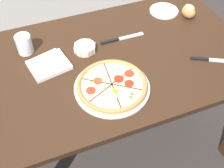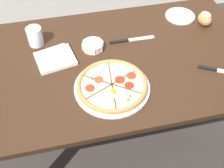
{
  "view_description": "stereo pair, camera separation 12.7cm",
  "coord_description": "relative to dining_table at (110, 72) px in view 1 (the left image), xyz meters",
  "views": [
    {
      "loc": [
        -0.37,
        -0.98,
        1.74
      ],
      "look_at": [
        -0.06,
        -0.19,
        0.79
      ],
      "focal_mm": 45.0,
      "sensor_mm": 36.0,
      "label": 1
    },
    {
      "loc": [
        -0.25,
        -1.02,
        1.74
      ],
      "look_at": [
        -0.06,
        -0.19,
        0.79
      ],
      "focal_mm": 45.0,
      "sensor_mm": 36.0,
      "label": 2
    }
  ],
  "objects": [
    {
      "name": "ground_plane",
      "position": [
        0.0,
        0.0,
        -0.67
      ],
      "size": [
        12.0,
        12.0,
        0.0
      ],
      "primitive_type": "plane",
      "color": "#2D2826"
    },
    {
      "name": "knife_spare",
      "position": [
        0.12,
        0.12,
        0.1
      ],
      "size": [
        0.25,
        0.02,
        0.01
      ],
      "rotation": [
        0.0,
        0.0,
        -0.01
      ],
      "color": "silver",
      "rests_on": "dining_table"
    },
    {
      "name": "water_glass",
      "position": [
        -0.38,
        0.21,
        0.14
      ],
      "size": [
        0.08,
        0.08,
        0.1
      ],
      "color": "white",
      "rests_on": "dining_table"
    },
    {
      "name": "pizza",
      "position": [
        -0.06,
        -0.19,
        0.12
      ],
      "size": [
        0.35,
        0.35,
        0.05
      ],
      "color": "white",
      "rests_on": "dining_table"
    },
    {
      "name": "dining_table",
      "position": [
        0.0,
        0.0,
        0.0
      ],
      "size": [
        1.48,
        0.87,
        0.76
      ],
      "color": "#331E11",
      "rests_on": "ground_plane"
    },
    {
      "name": "ramekin_bowl",
      "position": [
        -0.1,
        0.11,
        0.12
      ],
      "size": [
        0.12,
        0.12,
        0.04
      ],
      "color": "silver",
      "rests_on": "dining_table"
    },
    {
      "name": "knife_main",
      "position": [
        0.48,
        -0.2,
        0.1
      ],
      "size": [
        0.2,
        0.12,
        0.01
      ],
      "rotation": [
        0.0,
        0.0,
        -0.5
      ],
      "color": "silver",
      "rests_on": "dining_table"
    },
    {
      "name": "bread_piece_mid",
      "position": [
        0.56,
        0.17,
        0.14
      ],
      "size": [
        0.09,
        0.1,
        0.08
      ],
      "rotation": [
        0.0,
        0.0,
        1.82
      ],
      "color": "#B27F47",
      "rests_on": "dining_table"
    },
    {
      "name": "napkin_folded",
      "position": [
        -0.3,
        0.06,
        0.11
      ],
      "size": [
        0.21,
        0.19,
        0.04
      ],
      "rotation": [
        0.0,
        0.0,
        0.2
      ],
      "color": "white",
      "rests_on": "dining_table"
    },
    {
      "name": "side_saucer",
      "position": [
        0.46,
        0.27,
        0.1
      ],
      "size": [
        0.17,
        0.17,
        0.01
      ],
      "color": "white",
      "rests_on": "dining_table"
    }
  ]
}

